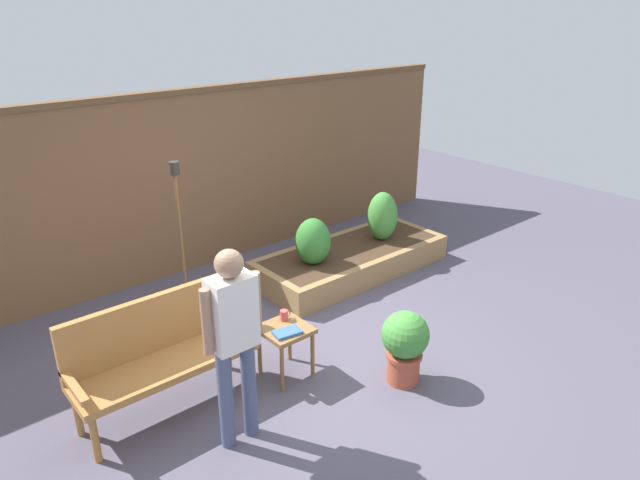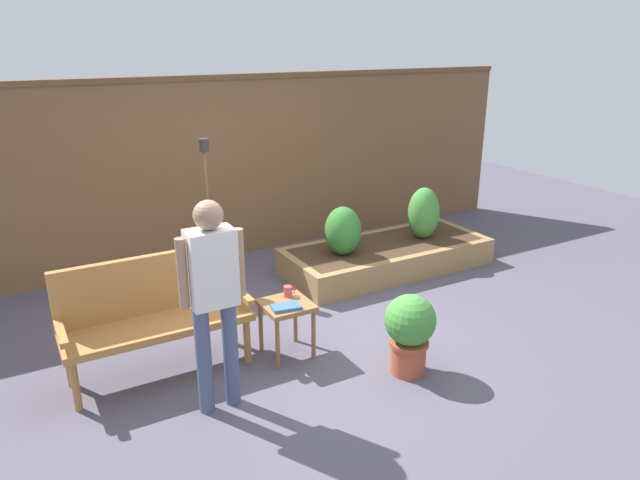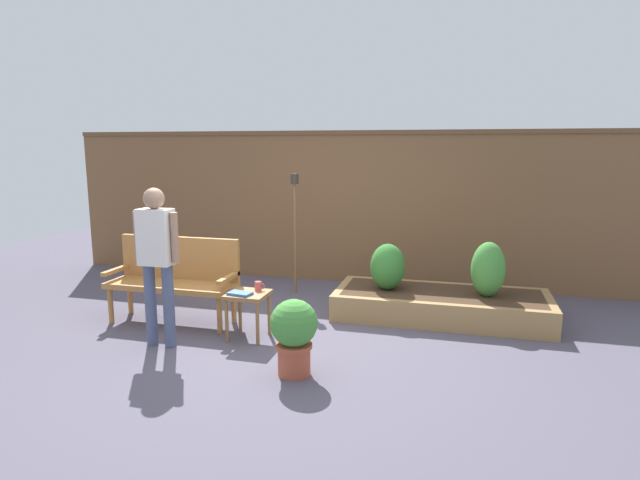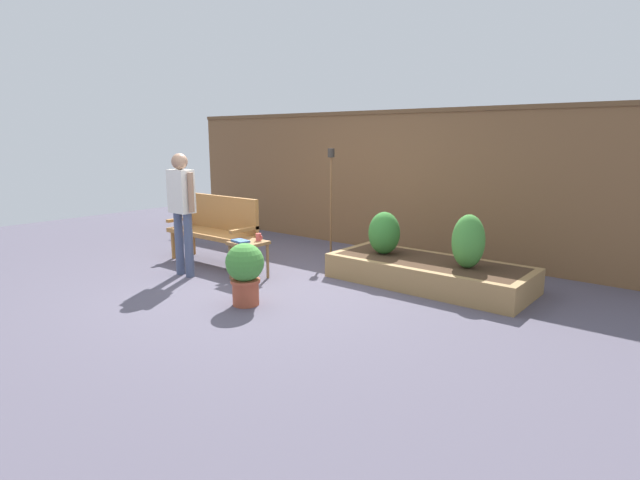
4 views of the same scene
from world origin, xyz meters
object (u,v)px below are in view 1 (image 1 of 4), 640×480
at_px(shrub_near_bench, 313,241).
at_px(tiki_torch, 178,209).
at_px(side_table, 285,336).
at_px(cup_on_table, 284,315).
at_px(garden_bench, 159,347).
at_px(book_on_table, 287,332).
at_px(shrub_far_corner, 382,216).
at_px(potted_boxwood, 405,343).
at_px(person_by_bench, 233,332).

distance_m(shrub_near_bench, tiki_torch, 1.52).
relative_size(side_table, cup_on_table, 4.46).
height_order(garden_bench, book_on_table, garden_bench).
distance_m(side_table, shrub_near_bench, 1.72).
xyz_separation_m(cup_on_table, shrub_far_corner, (2.30, 1.05, 0.08)).
bearing_deg(shrub_far_corner, cup_on_table, -155.52).
distance_m(garden_bench, shrub_near_bench, 2.41).
bearing_deg(shrub_near_bench, tiki_torch, 156.23).
xyz_separation_m(shrub_far_corner, tiki_torch, (-2.42, 0.58, 0.50)).
bearing_deg(side_table, book_on_table, -117.25).
height_order(side_table, cup_on_table, cup_on_table).
bearing_deg(tiki_torch, shrub_far_corner, -13.40).
distance_m(side_table, shrub_far_corner, 2.64).
bearing_deg(cup_on_table, side_table, -123.86).
distance_m(potted_boxwood, person_by_bench, 1.60).
height_order(side_table, person_by_bench, person_by_bench).
bearing_deg(garden_bench, book_on_table, -23.00).
bearing_deg(tiki_torch, book_on_table, -89.96).
distance_m(book_on_table, tiki_torch, 1.92).
bearing_deg(garden_bench, shrub_near_bench, 20.30).
xyz_separation_m(potted_boxwood, person_by_bench, (-1.48, 0.30, 0.55)).
bearing_deg(tiki_torch, side_table, -88.42).
xyz_separation_m(cup_on_table, tiki_torch, (-0.12, 1.62, 0.57)).
xyz_separation_m(cup_on_table, person_by_bench, (-0.83, -0.53, 0.41)).
distance_m(book_on_table, shrub_far_corner, 2.72).
xyz_separation_m(side_table, tiki_torch, (-0.05, 1.73, 0.70)).
bearing_deg(side_table, person_by_bench, -150.93).
bearing_deg(person_by_bench, garden_bench, 108.81).
bearing_deg(garden_bench, side_table, -17.51).
relative_size(book_on_table, potted_boxwood, 0.34).
relative_size(cup_on_table, shrub_far_corner, 0.18).
bearing_deg(garden_bench, person_by_bench, -71.19).
bearing_deg(shrub_near_bench, cup_on_table, -138.62).
bearing_deg(cup_on_table, tiki_torch, 94.24).
relative_size(cup_on_table, shrub_near_bench, 0.20).
relative_size(tiki_torch, person_by_bench, 1.02).
height_order(potted_boxwood, shrub_near_bench, shrub_near_bench).
distance_m(garden_bench, book_on_table, 1.04).
height_order(garden_bench, tiki_torch, tiki_torch).
relative_size(side_table, potted_boxwood, 0.72).
distance_m(shrub_far_corner, person_by_bench, 3.51).
xyz_separation_m(potted_boxwood, shrub_far_corner, (1.65, 1.88, 0.22)).
bearing_deg(side_table, cup_on_table, 56.14).
distance_m(garden_bench, person_by_bench, 0.87).
height_order(potted_boxwood, tiki_torch, tiki_torch).
bearing_deg(shrub_near_bench, shrub_far_corner, 0.00).
relative_size(book_on_table, person_by_bench, 0.15).
bearing_deg(garden_bench, cup_on_table, -10.96).
bearing_deg(garden_bench, shrub_far_corner, 13.94).
height_order(cup_on_table, book_on_table, cup_on_table).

